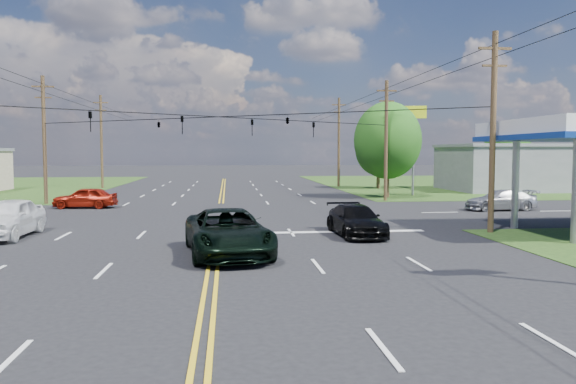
{
  "coord_description": "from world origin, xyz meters",
  "views": [
    {
      "loc": [
        0.51,
        -22.44,
        3.82
      ],
      "look_at": [
        3.57,
        6.0,
        1.82
      ],
      "focal_mm": 35.0,
      "sensor_mm": 36.0,
      "label": 1
    }
  ],
  "objects": [
    {
      "name": "pole_ne",
      "position": [
        13.0,
        21.0,
        4.92
      ],
      "size": [
        1.6,
        0.28,
        9.5
      ],
      "color": "#3B2519",
      "rests_on": "ground"
    },
    {
      "name": "pole_left_far",
      "position": [
        -13.0,
        40.0,
        5.17
      ],
      "size": [
        1.6,
        0.28,
        10.0
      ],
      "color": "#3B2519",
      "rests_on": "ground"
    },
    {
      "name": "tree_right_b",
      "position": [
        16.5,
        36.0,
        4.22
      ],
      "size": [
        4.94,
        4.94,
        7.09
      ],
      "color": "#3B2519",
      "rests_on": "ground"
    },
    {
      "name": "tree_right_a",
      "position": [
        14.0,
        24.0,
        4.87
      ],
      "size": [
        5.7,
        5.7,
        8.18
      ],
      "color": "#3B2519",
      "rests_on": "ground"
    },
    {
      "name": "sedan_far",
      "position": [
        18.56,
        13.0,
        0.68
      ],
      "size": [
        4.79,
        2.09,
        1.37
      ],
      "primitive_type": "imported",
      "rotation": [
        0.0,
        0.0,
        -1.53
      ],
      "color": "#A5A6AA",
      "rests_on": "ground"
    },
    {
      "name": "power_lines",
      "position": [
        0.0,
        10.0,
        8.6
      ],
      "size": [
        26.04,
        100.0,
        0.64
      ],
      "color": "black",
      "rests_on": "ground"
    },
    {
      "name": "polesign_ne",
      "position": [
        17.0,
        26.23,
        6.25
      ],
      "size": [
        2.19,
        0.85,
        8.03
      ],
      "color": "#A5A5AA",
      "rests_on": "ground"
    },
    {
      "name": "span_wire_signals",
      "position": [
        0.0,
        12.0,
        6.0
      ],
      "size": [
        26.0,
        18.0,
        1.13
      ],
      "color": "black",
      "rests_on": "ground"
    },
    {
      "name": "suv_black",
      "position": [
        6.4,
        2.85,
        0.7
      ],
      "size": [
        2.25,
        4.95,
        1.41
      ],
      "primitive_type": "imported",
      "rotation": [
        0.0,
        0.0,
        0.06
      ],
      "color": "black",
      "rests_on": "ground"
    },
    {
      "name": "pickup_dkgreen",
      "position": [
        0.5,
        -1.59,
        0.86
      ],
      "size": [
        3.63,
        6.51,
        1.72
      ],
      "primitive_type": "imported",
      "rotation": [
        0.0,
        0.0,
        0.13
      ],
      "color": "black",
      "rests_on": "ground"
    },
    {
      "name": "tree_far_r",
      "position": [
        34.0,
        42.0,
        4.54
      ],
      "size": [
        5.32,
        5.32,
        7.63
      ],
      "color": "#3B2519",
      "rests_on": "ground"
    },
    {
      "name": "stop_bar",
      "position": [
        5.0,
        4.0,
        0.0
      ],
      "size": [
        10.0,
        0.5,
        0.02
      ],
      "primitive_type": "cube",
      "color": "silver",
      "rests_on": "ground"
    },
    {
      "name": "ground",
      "position": [
        0.0,
        12.0,
        0.0
      ],
      "size": [
        280.0,
        280.0,
        0.0
      ],
      "primitive_type": "plane",
      "color": "black",
      "rests_on": "ground"
    },
    {
      "name": "grass_ne",
      "position": [
        35.0,
        44.0,
        0.0
      ],
      "size": [
        46.0,
        48.0,
        0.03
      ],
      "primitive_type": "cube",
      "color": "#1D3912",
      "rests_on": "ground"
    },
    {
      "name": "pickup_white",
      "position": [
        -9.44,
        4.0,
        0.89
      ],
      "size": [
        2.18,
        5.23,
        1.77
      ],
      "primitive_type": "imported",
      "rotation": [
        0.0,
        0.0,
        -0.02
      ],
      "color": "silver",
      "rests_on": "ground"
    },
    {
      "name": "retail_ne",
      "position": [
        30.0,
        32.0,
        2.2
      ],
      "size": [
        14.0,
        10.0,
        4.4
      ],
      "primitive_type": "cube",
      "color": "slate",
      "rests_on": "ground"
    },
    {
      "name": "pole_nw",
      "position": [
        -13.0,
        21.0,
        4.92
      ],
      "size": [
        1.6,
        0.28,
        9.5
      ],
      "color": "#3B2519",
      "rests_on": "ground"
    },
    {
      "name": "pole_right_far",
      "position": [
        13.0,
        40.0,
        5.17
      ],
      "size": [
        1.6,
        0.28,
        10.0
      ],
      "color": "#3B2519",
      "rests_on": "ground"
    },
    {
      "name": "sedan_red",
      "position": [
        -9.32,
        17.5,
        0.73
      ],
      "size": [
        4.36,
        1.96,
        1.45
      ],
      "primitive_type": "imported",
      "rotation": [
        0.0,
        0.0,
        -1.63
      ],
      "color": "maroon",
      "rests_on": "ground"
    },
    {
      "name": "pole_se",
      "position": [
        13.0,
        3.0,
        4.92
      ],
      "size": [
        1.6,
        0.28,
        9.5
      ],
      "color": "#3B2519",
      "rests_on": "ground"
    }
  ]
}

